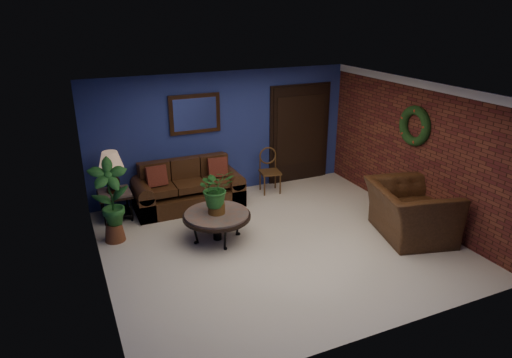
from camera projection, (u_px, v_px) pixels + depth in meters
name	position (u px, v px, depth m)	size (l,w,h in m)	color
floor	(278.00, 243.00, 7.57)	(5.50, 5.50, 0.00)	beige
wall_back	(224.00, 134.00, 9.26)	(5.50, 0.04, 2.50)	navy
wall_left	(95.00, 201.00, 6.08)	(0.04, 5.00, 2.50)	navy
wall_right_brick	(416.00, 151.00, 8.17)	(0.04, 5.00, 2.50)	maroon
ceiling	(281.00, 92.00, 6.68)	(5.50, 5.00, 0.02)	white
crown_molding	(423.00, 85.00, 7.74)	(0.03, 5.00, 0.14)	white
wall_mirror	(195.00, 114.00, 8.83)	(1.02, 0.06, 0.77)	#422613
closet_door	(300.00, 134.00, 9.97)	(1.44, 0.06, 2.18)	black
wreath	(415.00, 126.00, 8.03)	(0.72, 0.72, 0.16)	black
sofa	(188.00, 191.00, 8.88)	(2.05, 0.89, 0.92)	#482814
coffee_table	(217.00, 216.00, 7.54)	(1.13, 1.13, 0.48)	#524B47
end_table	(115.00, 198.00, 8.30)	(0.59, 0.59, 0.54)	#524B47
table_lamp	(111.00, 167.00, 8.09)	(0.44, 0.44, 0.73)	#422613
side_chair	(269.00, 167.00, 9.52)	(0.46, 0.46, 0.94)	#533617
armchair	(410.00, 211.00, 7.67)	(1.38, 1.20, 0.89)	#482814
coffee_plant	(216.00, 189.00, 7.36)	(0.58, 0.50, 0.77)	brown
floor_plant	(382.00, 192.00, 8.58)	(0.36, 0.30, 0.79)	brown
tall_plant	(111.00, 198.00, 7.38)	(0.64, 0.44, 1.42)	brown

